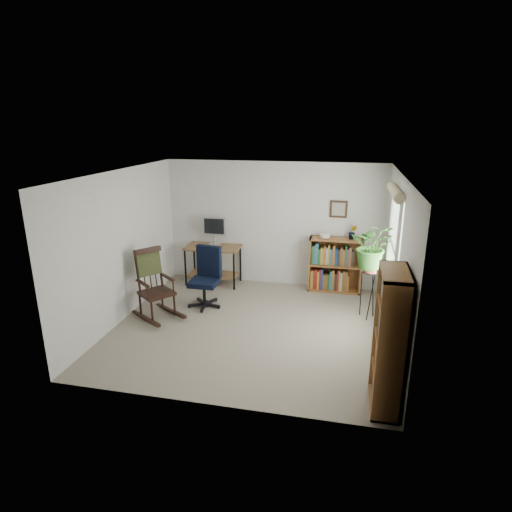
% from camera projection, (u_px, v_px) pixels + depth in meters
% --- Properties ---
extents(floor, '(4.20, 4.00, 0.00)m').
position_uv_depth(floor, '(251.00, 327.00, 6.76)').
color(floor, gray).
rests_on(floor, ground).
extents(ceiling, '(4.20, 4.00, 0.00)m').
position_uv_depth(ceiling, '(250.00, 173.00, 6.04)').
color(ceiling, silver).
rests_on(ceiling, ground).
extents(wall_back, '(4.20, 0.00, 2.40)m').
position_uv_depth(wall_back, '(274.00, 224.00, 8.27)').
color(wall_back, silver).
rests_on(wall_back, ground).
extents(wall_front, '(4.20, 0.00, 2.40)m').
position_uv_depth(wall_front, '(208.00, 309.00, 4.54)').
color(wall_front, silver).
rests_on(wall_front, ground).
extents(wall_left, '(0.00, 4.00, 2.40)m').
position_uv_depth(wall_left, '(122.00, 246.00, 6.83)').
color(wall_left, silver).
rests_on(wall_left, ground).
extents(wall_right, '(0.00, 4.00, 2.40)m').
position_uv_depth(wall_right, '(396.00, 264.00, 5.98)').
color(wall_right, silver).
rests_on(wall_right, ground).
extents(window, '(0.12, 1.20, 1.50)m').
position_uv_depth(window, '(393.00, 244.00, 6.21)').
color(window, white).
rests_on(window, wall_right).
extents(desk, '(1.06, 0.59, 0.77)m').
position_uv_depth(desk, '(213.00, 265.00, 8.47)').
color(desk, brown).
rests_on(desk, floor).
extents(monitor, '(0.46, 0.16, 0.56)m').
position_uv_depth(monitor, '(215.00, 231.00, 8.40)').
color(monitor, '#B9B9BE').
rests_on(monitor, desk).
extents(keyboard, '(0.40, 0.15, 0.02)m').
position_uv_depth(keyboard, '(211.00, 248.00, 8.23)').
color(keyboard, black).
rests_on(keyboard, desk).
extents(office_chair, '(0.67, 0.67, 1.07)m').
position_uv_depth(office_chair, '(204.00, 278.00, 7.35)').
color(office_chair, black).
rests_on(office_chair, floor).
extents(rocking_chair, '(1.17, 1.09, 1.17)m').
position_uv_depth(rocking_chair, '(156.00, 284.00, 6.93)').
color(rocking_chair, black).
rests_on(rocking_chair, floor).
extents(low_bookshelf, '(0.98, 0.33, 1.03)m').
position_uv_depth(low_bookshelf, '(335.00, 265.00, 8.06)').
color(low_bookshelf, brown).
rests_on(low_bookshelf, floor).
extents(tall_bookshelf, '(0.30, 0.71, 1.62)m').
position_uv_depth(tall_bookshelf, '(389.00, 341.00, 4.67)').
color(tall_bookshelf, brown).
rests_on(tall_bookshelf, floor).
extents(plant_stand, '(0.32, 0.32, 0.92)m').
position_uv_depth(plant_stand, '(368.00, 291.00, 6.96)').
color(plant_stand, black).
rests_on(plant_stand, floor).
extents(spider_plant, '(1.69, 1.88, 1.46)m').
position_uv_depth(spider_plant, '(374.00, 224.00, 6.62)').
color(spider_plant, '#2C6021').
rests_on(spider_plant, plant_stand).
extents(potted_plant_small, '(0.13, 0.24, 0.11)m').
position_uv_depth(potted_plant_small, '(352.00, 236.00, 7.84)').
color(potted_plant_small, '#2C6021').
rests_on(potted_plant_small, low_bookshelf).
extents(framed_picture, '(0.32, 0.04, 0.32)m').
position_uv_depth(framed_picture, '(339.00, 209.00, 7.89)').
color(framed_picture, black).
rests_on(framed_picture, wall_back).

